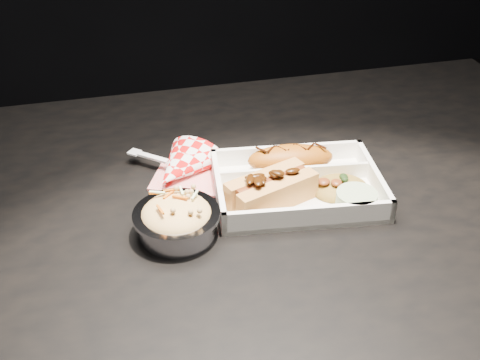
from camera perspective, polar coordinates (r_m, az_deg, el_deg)
name	(u,v)px	position (r m, az deg, el deg)	size (l,w,h in m)	color
dining_table	(271,233)	(1.00, 2.96, -5.01)	(1.20, 0.80, 0.75)	black
food_tray	(297,188)	(0.93, 5.40, -0.78)	(0.27, 0.21, 0.04)	white
fried_pastry	(290,159)	(0.96, 4.81, 2.02)	(0.14, 0.06, 0.04)	#A45310
hotdog	(271,188)	(0.89, 2.98, -0.73)	(0.14, 0.10, 0.06)	#D08F47
fried_rice_mound	(341,182)	(0.93, 9.52, -0.23)	(0.09, 0.07, 0.03)	olive
cupcake_liner	(356,201)	(0.89, 10.96, -2.01)	(0.06, 0.06, 0.03)	#A5BD8F
foil_coleslaw_cup	(177,218)	(0.84, -6.03, -3.63)	(0.12, 0.12, 0.06)	silver
napkin_fork	(181,167)	(0.97, -5.62, 1.20)	(0.16, 0.15, 0.10)	red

